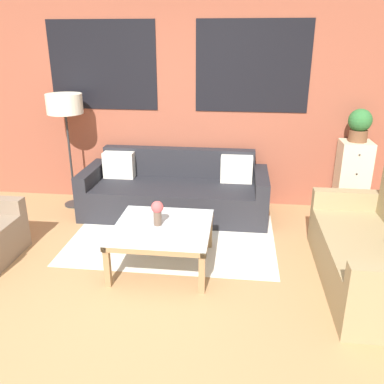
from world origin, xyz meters
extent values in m
plane|color=#AD7F51|center=(0.00, 0.00, 0.00)|extent=(16.00, 16.00, 0.00)
cube|color=brown|center=(0.00, 2.44, 1.40)|extent=(8.40, 0.08, 2.80)
cube|color=black|center=(-0.95, 2.39, 1.80)|extent=(1.40, 0.01, 1.10)
cube|color=black|center=(0.95, 2.39, 1.80)|extent=(1.40, 0.01, 1.10)
cube|color=silver|center=(0.12, 1.22, 0.00)|extent=(2.28, 1.53, 0.00)
cube|color=#232328|center=(0.04, 1.82, 0.20)|extent=(2.00, 0.72, 0.40)
cube|color=#232328|center=(0.04, 2.26, 0.39)|extent=(2.00, 0.16, 0.78)
cube|color=#232328|center=(-1.04, 1.90, 0.29)|extent=(0.16, 0.88, 0.58)
cube|color=#232328|center=(1.12, 1.90, 0.29)|extent=(0.16, 0.88, 0.58)
cube|color=beige|center=(-0.73, 2.10, 0.57)|extent=(0.40, 0.16, 0.34)
cube|color=beige|center=(0.81, 2.10, 0.57)|extent=(0.40, 0.16, 0.34)
cube|color=#99845B|center=(1.96, 0.54, 0.21)|extent=(0.64, 1.42, 0.42)
cube|color=#99845B|center=(2.04, 1.32, 0.31)|extent=(0.80, 0.14, 0.62)
cube|color=silver|center=(0.12, 0.64, 0.42)|extent=(0.93, 0.93, 0.01)
cube|color=#99754C|center=(0.12, 0.20, 0.39)|extent=(0.93, 0.05, 0.05)
cube|color=#99754C|center=(0.12, 1.08, 0.39)|extent=(0.93, 0.05, 0.05)
cube|color=#99754C|center=(-0.32, 0.64, 0.39)|extent=(0.05, 0.93, 0.05)
cube|color=#99754C|center=(0.56, 0.64, 0.39)|extent=(0.05, 0.93, 0.05)
cube|color=#99754C|center=(-0.30, 0.21, 0.21)|extent=(0.06, 0.05, 0.41)
cube|color=#99754C|center=(0.55, 0.21, 0.21)|extent=(0.05, 0.05, 0.41)
cube|color=#99754C|center=(-0.30, 1.07, 0.21)|extent=(0.06, 0.06, 0.41)
cube|color=#99754C|center=(0.55, 1.07, 0.21)|extent=(0.05, 0.06, 0.41)
cylinder|color=#2D2D2D|center=(-1.36, 2.05, 0.01)|extent=(0.28, 0.28, 0.02)
cylinder|color=#2D2D2D|center=(-1.36, 2.05, 0.63)|extent=(0.03, 0.03, 1.22)
cylinder|color=beige|center=(-1.36, 2.05, 1.36)|extent=(0.45, 0.45, 0.25)
cube|color=beige|center=(2.25, 2.19, 0.48)|extent=(0.37, 0.35, 0.95)
sphere|color=#38332D|center=(2.25, 2.01, 0.83)|extent=(0.02, 0.02, 0.02)
sphere|color=#38332D|center=(2.25, 2.01, 0.59)|extent=(0.02, 0.02, 0.02)
sphere|color=#38332D|center=(2.25, 2.01, 0.36)|extent=(0.02, 0.02, 0.02)
sphere|color=#38332D|center=(2.25, 2.01, 0.12)|extent=(0.02, 0.02, 0.02)
cylinder|color=brown|center=(2.25, 2.19, 1.02)|extent=(0.22, 0.22, 0.14)
sphere|color=#2D6B33|center=(2.25, 2.19, 1.21)|extent=(0.28, 0.28, 0.28)
cylinder|color=brown|center=(0.07, 0.66, 0.50)|extent=(0.08, 0.08, 0.14)
sphere|color=#CC4C4C|center=(0.07, 0.66, 0.61)|extent=(0.12, 0.12, 0.12)
camera|label=1|loc=(0.83, -2.85, 2.12)|focal=38.00mm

